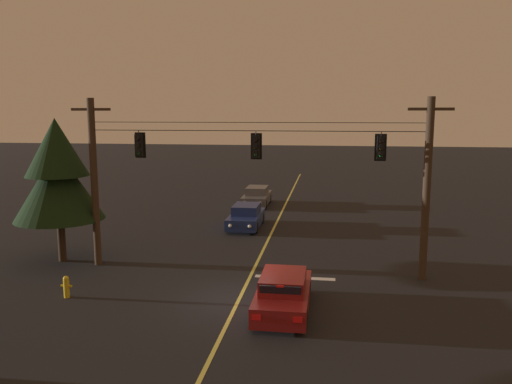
# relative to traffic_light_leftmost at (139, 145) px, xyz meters

# --- Properties ---
(ground_plane) EXTENTS (180.00, 180.00, 0.00)m
(ground_plane) POSITION_rel_traffic_light_leftmost_xyz_m (5.04, -3.52, -5.51)
(ground_plane) COLOR black
(lane_centre_stripe) EXTENTS (0.14, 60.00, 0.01)m
(lane_centre_stripe) POSITION_rel_traffic_light_leftmost_xyz_m (5.04, 6.02, -5.51)
(lane_centre_stripe) COLOR #D1C64C
(lane_centre_stripe) RESTS_ON ground
(stop_bar_paint) EXTENTS (3.40, 0.36, 0.01)m
(stop_bar_paint) POSITION_rel_traffic_light_leftmost_xyz_m (6.94, -0.58, -5.51)
(stop_bar_paint) COLOR silver
(stop_bar_paint) RESTS_ON ground
(signal_span_assembly) EXTENTS (16.21, 0.32, 7.57)m
(signal_span_assembly) POSITION_rel_traffic_light_leftmost_xyz_m (5.04, 0.02, -1.58)
(signal_span_assembly) COLOR #38281C
(signal_span_assembly) RESTS_ON ground
(traffic_light_leftmost) EXTENTS (0.48, 0.41, 1.22)m
(traffic_light_leftmost) POSITION_rel_traffic_light_leftmost_xyz_m (0.00, 0.00, 0.00)
(traffic_light_leftmost) COLOR black
(traffic_light_left_inner) EXTENTS (0.48, 0.41, 1.22)m
(traffic_light_left_inner) POSITION_rel_traffic_light_leftmost_xyz_m (5.17, 0.00, 0.00)
(traffic_light_left_inner) COLOR black
(traffic_light_centre) EXTENTS (0.48, 0.41, 1.22)m
(traffic_light_centre) POSITION_rel_traffic_light_leftmost_xyz_m (10.35, 0.00, 0.00)
(traffic_light_centre) COLOR black
(car_waiting_near_lane) EXTENTS (1.80, 4.33, 1.39)m
(car_waiting_near_lane) POSITION_rel_traffic_light_leftmost_xyz_m (6.78, -4.28, -4.86)
(car_waiting_near_lane) COLOR maroon
(car_waiting_near_lane) RESTS_ON ground
(car_oncoming_lead) EXTENTS (1.80, 4.42, 1.39)m
(car_oncoming_lead) POSITION_rel_traffic_light_leftmost_xyz_m (3.33, 8.55, -4.86)
(car_oncoming_lead) COLOR navy
(car_oncoming_lead) RESTS_ON ground
(car_oncoming_trailing) EXTENTS (1.80, 4.42, 1.39)m
(car_oncoming_trailing) POSITION_rel_traffic_light_leftmost_xyz_m (2.92, 16.03, -4.86)
(car_oncoming_trailing) COLOR #4C4C51
(car_oncoming_trailing) RESTS_ON ground
(tree_verge_far) EXTENTS (4.08, 4.08, 6.69)m
(tree_verge_far) POSITION_rel_traffic_light_leftmost_xyz_m (-4.09, 0.31, -1.40)
(tree_verge_far) COLOR #332316
(tree_verge_far) RESTS_ON ground
(fire_hydrant) EXTENTS (0.44, 0.22, 0.84)m
(fire_hydrant) POSITION_rel_traffic_light_leftmost_xyz_m (-1.47, -4.13, -5.07)
(fire_hydrant) COLOR gold
(fire_hydrant) RESTS_ON ground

